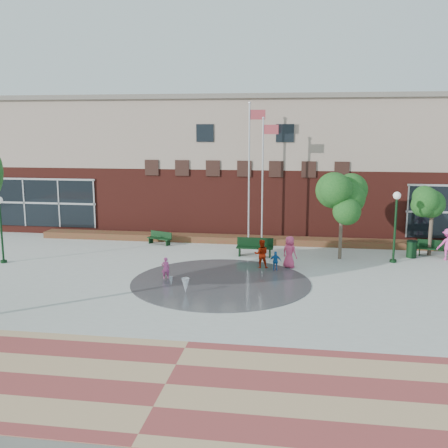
# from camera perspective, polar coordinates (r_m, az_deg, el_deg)

# --- Properties ---
(ground) EXTENTS (120.00, 120.00, 0.00)m
(ground) POSITION_cam_1_polar(r_m,az_deg,el_deg) (21.82, -1.60, -8.63)
(ground) COLOR #666056
(ground) RESTS_ON ground
(plaza_concrete) EXTENTS (46.00, 18.00, 0.01)m
(plaza_concrete) POSITION_cam_1_polar(r_m,az_deg,el_deg) (25.58, 0.00, -5.73)
(plaza_concrete) COLOR #A8A8A0
(plaza_concrete) RESTS_ON ground
(paver_band) EXTENTS (46.00, 6.00, 0.01)m
(paver_band) POSITION_cam_1_polar(r_m,az_deg,el_deg) (15.53, -6.39, -16.96)
(paver_band) COLOR #933936
(paver_band) RESTS_ON ground
(splash_pad) EXTENTS (8.40, 8.40, 0.01)m
(splash_pad) POSITION_cam_1_polar(r_m,az_deg,el_deg) (24.64, -0.35, -6.37)
(splash_pad) COLOR #383A3D
(splash_pad) RESTS_ON ground
(library_building) EXTENTS (44.40, 10.40, 9.20)m
(library_building) POSITION_cam_1_polar(r_m,az_deg,el_deg) (38.03, 3.08, 6.70)
(library_building) COLOR #591F18
(library_building) RESTS_ON ground
(flower_bed) EXTENTS (26.00, 1.20, 0.40)m
(flower_bed) POSITION_cam_1_polar(r_m,az_deg,el_deg) (32.89, 1.99, -2.07)
(flower_bed) COLOR maroon
(flower_bed) RESTS_ON ground
(flagpole_left) EXTENTS (1.01, 0.17, 8.63)m
(flagpole_left) POSITION_cam_1_polar(r_m,az_deg,el_deg) (31.45, 2.83, 6.21)
(flagpole_left) COLOR silver
(flagpole_left) RESTS_ON ground
(flagpole_right) EXTENTS (0.96, 0.16, 7.74)m
(flagpole_right) POSITION_cam_1_polar(r_m,az_deg,el_deg) (30.90, 4.30, 5.21)
(flagpole_right) COLOR silver
(flagpole_right) RESTS_ON ground
(lamp_left) EXTENTS (0.38, 0.38, 3.59)m
(lamp_left) POSITION_cam_1_polar(r_m,az_deg,el_deg) (30.00, -23.14, 0.20)
(lamp_left) COLOR black
(lamp_left) RESTS_ON ground
(lamp_right) EXTENTS (0.41, 0.41, 3.83)m
(lamp_right) POSITION_cam_1_polar(r_m,az_deg,el_deg) (29.08, 18.17, 0.52)
(lamp_right) COLOR black
(lamp_right) RESTS_ON ground
(bench_left) EXTENTS (1.65, 1.03, 0.81)m
(bench_left) POSITION_cam_1_polar(r_m,az_deg,el_deg) (32.58, -7.03, -1.80)
(bench_left) COLOR black
(bench_left) RESTS_ON ground
(bench_mid) EXTENTS (2.05, 0.58, 1.03)m
(bench_mid) POSITION_cam_1_polar(r_m,az_deg,el_deg) (29.46, 3.37, -2.91)
(bench_mid) COLOR black
(bench_mid) RESTS_ON ground
(bench_right) EXTENTS (1.90, 0.89, 0.92)m
(bench_right) POSITION_cam_1_polar(r_m,az_deg,el_deg) (31.62, 21.89, -2.80)
(bench_right) COLOR black
(bench_right) RESTS_ON ground
(trash_can) EXTENTS (0.59, 0.59, 0.97)m
(trash_can) POSITION_cam_1_polar(r_m,az_deg,el_deg) (30.86, 19.74, -2.60)
(trash_can) COLOR black
(trash_can) RESTS_ON ground
(tree_mid) EXTENTS (2.70, 2.70, 4.56)m
(tree_mid) POSITION_cam_1_polar(r_m,az_deg,el_deg) (28.97, 12.73, 2.63)
(tree_mid) COLOR #4B3B2F
(tree_mid) RESTS_ON ground
(tree_small_right) EXTENTS (2.31, 2.31, 3.95)m
(tree_small_right) POSITION_cam_1_polar(r_m,az_deg,el_deg) (31.39, 21.75, 1.93)
(tree_small_right) COLOR #4B3B2F
(tree_small_right) RESTS_ON ground
(water_jet_a) EXTENTS (0.35, 0.35, 0.68)m
(water_jet_a) POSITION_cam_1_polar(r_m,az_deg,el_deg) (23.04, -4.20, -7.61)
(water_jet_a) COLOR white
(water_jet_a) RESTS_ON ground
(water_jet_b) EXTENTS (0.20, 0.20, 0.44)m
(water_jet_b) POSITION_cam_1_polar(r_m,az_deg,el_deg) (24.09, -5.78, -6.82)
(water_jet_b) COLOR white
(water_jet_b) RESTS_ON ground
(child_splash) EXTENTS (0.46, 0.38, 1.08)m
(child_splash) POSITION_cam_1_polar(r_m,az_deg,el_deg) (25.18, -6.37, -4.80)
(child_splash) COLOR #DA4993
(child_splash) RESTS_ON ground
(adult_red) EXTENTS (0.79, 0.65, 1.50)m
(adult_red) POSITION_cam_1_polar(r_m,az_deg,el_deg) (26.95, 4.08, -3.28)
(adult_red) COLOR #B11E07
(adult_red) RESTS_ON ground
(adult_pink) EXTENTS (0.97, 0.89, 1.66)m
(adult_pink) POSITION_cam_1_polar(r_m,az_deg,el_deg) (27.13, 7.14, -3.06)
(adult_pink) COLOR #D13C68
(adult_pink) RESTS_ON ground
(child_blue) EXTENTS (0.60, 0.27, 1.02)m
(child_blue) POSITION_cam_1_polar(r_m,az_deg,el_deg) (26.53, 5.64, -4.06)
(child_blue) COLOR #1859A6
(child_blue) RESTS_ON ground
(person_bench) EXTENTS (1.20, 0.78, 1.75)m
(person_bench) POSITION_cam_1_polar(r_m,az_deg,el_deg) (30.97, 23.18, -2.06)
(person_bench) COLOR #E340A1
(person_bench) RESTS_ON ground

